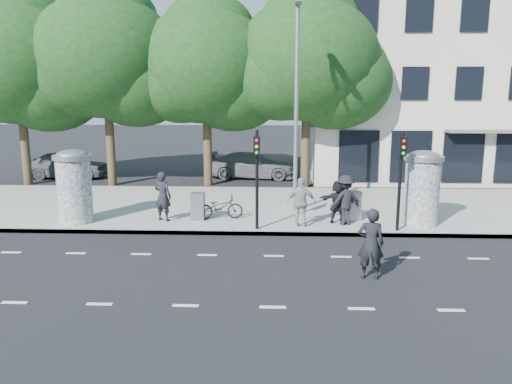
{
  "coord_description": "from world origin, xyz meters",
  "views": [
    {
      "loc": [
        0.06,
        -12.79,
        4.82
      ],
      "look_at": [
        -0.62,
        3.5,
        1.52
      ],
      "focal_mm": 35.0,
      "sensor_mm": 36.0,
      "label": 1
    }
  ],
  "objects_px": {
    "ad_column_right": "(422,186)",
    "bicycle": "(220,207)",
    "traffic_pole_far": "(401,171)",
    "ped_f": "(338,202)",
    "ped_b": "(163,196)",
    "cabinet_right": "(353,206)",
    "ped_e": "(301,202)",
    "car_left": "(67,165)",
    "street_lamp": "(297,92)",
    "car_right": "(252,165)",
    "cabinet_left": "(198,206)",
    "ped_d": "(345,200)",
    "traffic_pole_near": "(257,170)",
    "man_road": "(371,244)",
    "ad_column_left": "(74,184)"
  },
  "relations": [
    {
      "from": "ped_d",
      "to": "car_left",
      "type": "xyz_separation_m",
      "value": [
        -14.28,
        10.02,
        -0.28
      ]
    },
    {
      "from": "ad_column_right",
      "to": "ped_f",
      "type": "distance_m",
      "value": 2.99
    },
    {
      "from": "ped_b",
      "to": "cabinet_right",
      "type": "bearing_deg",
      "value": -156.38
    },
    {
      "from": "cabinet_left",
      "to": "ad_column_right",
      "type": "bearing_deg",
      "value": 0.88
    },
    {
      "from": "traffic_pole_near",
      "to": "car_left",
      "type": "height_order",
      "value": "traffic_pole_near"
    },
    {
      "from": "man_road",
      "to": "bicycle",
      "type": "bearing_deg",
      "value": -44.44
    },
    {
      "from": "bicycle",
      "to": "ad_column_right",
      "type": "bearing_deg",
      "value": -104.05
    },
    {
      "from": "ad_column_right",
      "to": "cabinet_right",
      "type": "relative_size",
      "value": 2.44
    },
    {
      "from": "street_lamp",
      "to": "man_road",
      "type": "height_order",
      "value": "street_lamp"
    },
    {
      "from": "ped_b",
      "to": "bicycle",
      "type": "distance_m",
      "value": 2.12
    },
    {
      "from": "street_lamp",
      "to": "man_road",
      "type": "relative_size",
      "value": 4.25
    },
    {
      "from": "cabinet_left",
      "to": "traffic_pole_far",
      "type": "bearing_deg",
      "value": -6.72
    },
    {
      "from": "traffic_pole_far",
      "to": "man_road",
      "type": "bearing_deg",
      "value": -112.45
    },
    {
      "from": "traffic_pole_far",
      "to": "ped_e",
      "type": "distance_m",
      "value": 3.51
    },
    {
      "from": "ped_b",
      "to": "bicycle",
      "type": "xyz_separation_m",
      "value": [
        2.04,
        0.32,
        -0.47
      ]
    },
    {
      "from": "street_lamp",
      "to": "ped_d",
      "type": "distance_m",
      "value": 4.62
    },
    {
      "from": "man_road",
      "to": "ad_column_right",
      "type": "bearing_deg",
      "value": -112.85
    },
    {
      "from": "ad_column_left",
      "to": "bicycle",
      "type": "xyz_separation_m",
      "value": [
        5.17,
        0.65,
        -0.94
      ]
    },
    {
      "from": "ped_b",
      "to": "car_left",
      "type": "distance_m",
      "value": 12.41
    },
    {
      "from": "ad_column_left",
      "to": "bicycle",
      "type": "distance_m",
      "value": 5.29
    },
    {
      "from": "bicycle",
      "to": "ped_e",
      "type": "bearing_deg",
      "value": -117.93
    },
    {
      "from": "traffic_pole_far",
      "to": "ped_f",
      "type": "height_order",
      "value": "traffic_pole_far"
    },
    {
      "from": "ped_b",
      "to": "man_road",
      "type": "bearing_deg",
      "value": 163.12
    },
    {
      "from": "ad_column_right",
      "to": "bicycle",
      "type": "distance_m",
      "value": 7.31
    },
    {
      "from": "ad_column_left",
      "to": "ad_column_right",
      "type": "height_order",
      "value": "same"
    },
    {
      "from": "cabinet_left",
      "to": "ped_f",
      "type": "bearing_deg",
      "value": 0.06
    },
    {
      "from": "street_lamp",
      "to": "bicycle",
      "type": "bearing_deg",
      "value": -152.39
    },
    {
      "from": "ped_b",
      "to": "car_left",
      "type": "height_order",
      "value": "ped_b"
    },
    {
      "from": "ped_d",
      "to": "traffic_pole_near",
      "type": "bearing_deg",
      "value": -9.69
    },
    {
      "from": "ped_e",
      "to": "bicycle",
      "type": "bearing_deg",
      "value": -10.37
    },
    {
      "from": "ped_f",
      "to": "cabinet_left",
      "type": "xyz_separation_m",
      "value": [
        -5.1,
        0.26,
        -0.28
      ]
    },
    {
      "from": "traffic_pole_far",
      "to": "ped_e",
      "type": "relative_size",
      "value": 1.96
    },
    {
      "from": "car_right",
      "to": "ped_d",
      "type": "bearing_deg",
      "value": -155.6
    },
    {
      "from": "street_lamp",
      "to": "car_right",
      "type": "height_order",
      "value": "street_lamp"
    },
    {
      "from": "ad_column_left",
      "to": "ped_b",
      "type": "relative_size",
      "value": 1.45
    },
    {
      "from": "ped_d",
      "to": "man_road",
      "type": "height_order",
      "value": "ped_d"
    },
    {
      "from": "cabinet_left",
      "to": "car_left",
      "type": "xyz_separation_m",
      "value": [
        -8.95,
        9.58,
        0.1
      ]
    },
    {
      "from": "cabinet_left",
      "to": "car_right",
      "type": "distance_m",
      "value": 10.14
    },
    {
      "from": "ped_f",
      "to": "cabinet_left",
      "type": "bearing_deg",
      "value": 18.21
    },
    {
      "from": "ad_column_left",
      "to": "traffic_pole_far",
      "type": "bearing_deg",
      "value": -3.55
    },
    {
      "from": "street_lamp",
      "to": "ped_f",
      "type": "height_order",
      "value": "street_lamp"
    },
    {
      "from": "man_road",
      "to": "ped_f",
      "type": "bearing_deg",
      "value": -81.65
    },
    {
      "from": "ped_e",
      "to": "ped_f",
      "type": "distance_m",
      "value": 1.44
    },
    {
      "from": "bicycle",
      "to": "car_left",
      "type": "bearing_deg",
      "value": 35.5
    },
    {
      "from": "ad_column_right",
      "to": "car_right",
      "type": "relative_size",
      "value": 0.53
    },
    {
      "from": "car_left",
      "to": "car_right",
      "type": "relative_size",
      "value": 0.9
    },
    {
      "from": "ad_column_left",
      "to": "traffic_pole_near",
      "type": "relative_size",
      "value": 0.78
    },
    {
      "from": "cabinet_right",
      "to": "car_right",
      "type": "distance_m",
      "value": 10.69
    },
    {
      "from": "traffic_pole_far",
      "to": "ped_d",
      "type": "height_order",
      "value": "traffic_pole_far"
    },
    {
      "from": "ped_e",
      "to": "cabinet_left",
      "type": "relative_size",
      "value": 1.69
    }
  ]
}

